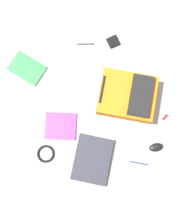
# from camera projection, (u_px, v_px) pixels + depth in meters

# --- Properties ---
(ground_plane) EXTENTS (4.11, 4.11, 0.00)m
(ground_plane) POSITION_uv_depth(u_px,v_px,m) (98.00, 114.00, 2.09)
(ground_plane) COLOR gray
(backpack) EXTENTS (0.45, 0.50, 0.17)m
(backpack) POSITION_uv_depth(u_px,v_px,m) (128.00, 96.00, 2.04)
(backpack) COLOR orange
(backpack) RESTS_ON ground_plane
(laptop) EXTENTS (0.41, 0.36, 0.03)m
(laptop) POSITION_uv_depth(u_px,v_px,m) (93.00, 160.00, 2.03)
(laptop) COLOR #24242C
(laptop) RESTS_ON ground_plane
(book_red) EXTENTS (0.31, 0.32, 0.02)m
(book_red) POSITION_uv_depth(u_px,v_px,m) (27.00, 69.00, 2.14)
(book_red) COLOR silver
(book_red) RESTS_ON ground_plane
(book_manual) EXTENTS (0.24, 0.26, 0.02)m
(book_manual) POSITION_uv_depth(u_px,v_px,m) (61.00, 126.00, 2.07)
(book_manual) COLOR silver
(book_manual) RESTS_ON ground_plane
(computer_mouse) EXTENTS (0.07, 0.11, 0.04)m
(computer_mouse) POSITION_uv_depth(u_px,v_px,m) (156.00, 147.00, 2.04)
(computer_mouse) COLOR black
(computer_mouse) RESTS_ON ground_plane
(cable_coil) EXTENTS (0.13, 0.13, 0.02)m
(cable_coil) POSITION_uv_depth(u_px,v_px,m) (46.00, 154.00, 2.04)
(cable_coil) COLOR black
(cable_coil) RESTS_ON ground_plane
(pen_black) EXTENTS (0.05, 0.13, 0.01)m
(pen_black) POSITION_uv_depth(u_px,v_px,m) (139.00, 163.00, 2.04)
(pen_black) COLOR #1933B2
(pen_black) RESTS_ON ground_plane
(pen_blue) EXTENTS (0.03, 0.14, 0.01)m
(pen_blue) POSITION_uv_depth(u_px,v_px,m) (86.00, 44.00, 2.17)
(pen_blue) COLOR black
(pen_blue) RESTS_ON ground_plane
(earbud_pouch) EXTENTS (0.10, 0.10, 0.02)m
(earbud_pouch) POSITION_uv_depth(u_px,v_px,m) (113.00, 42.00, 2.17)
(earbud_pouch) COLOR black
(earbud_pouch) RESTS_ON ground_plane
(usb_stick) EXTENTS (0.05, 0.05, 0.01)m
(usb_stick) POSITION_uv_depth(u_px,v_px,m) (165.00, 117.00, 2.09)
(usb_stick) COLOR #B21919
(usb_stick) RESTS_ON ground_plane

